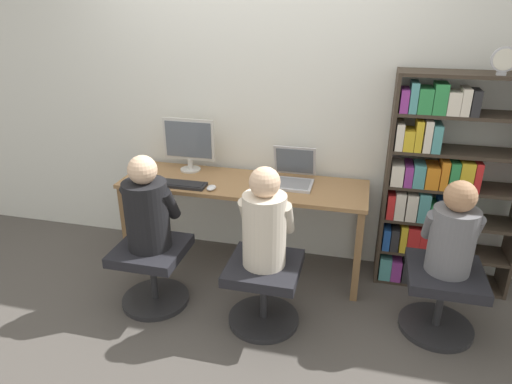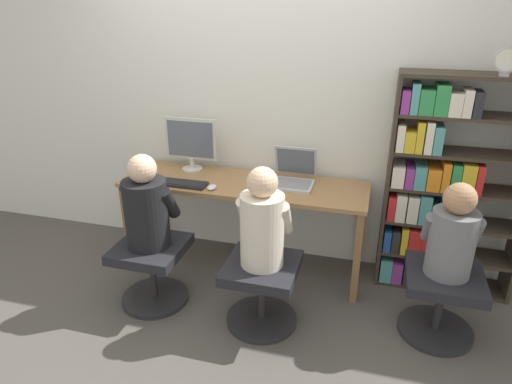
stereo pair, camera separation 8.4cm
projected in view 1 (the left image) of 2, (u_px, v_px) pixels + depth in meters
name	position (u px, v px, depth m)	size (l,w,h in m)	color
ground_plane	(234.00, 285.00, 3.52)	(14.00, 14.00, 0.00)	#4C4742
wall_back	(254.00, 100.00, 3.56)	(10.00, 0.05, 2.60)	silver
desk	(243.00, 193.00, 3.51)	(1.88, 0.56, 0.74)	olive
desktop_monitor	(189.00, 143.00, 3.63)	(0.42, 0.16, 0.43)	beige
laptop	(292.00, 176.00, 3.45)	(0.32, 0.33, 0.26)	#B7B7BC
keyboard	(179.00, 184.00, 3.41)	(0.41, 0.14, 0.03)	#232326
computer_mouse_by_keyboard	(211.00, 188.00, 3.34)	(0.07, 0.10, 0.03)	silver
office_chair_left	(153.00, 268.00, 3.22)	(0.48, 0.48, 0.46)	#262628
office_chair_right	(264.00, 286.00, 3.02)	(0.48, 0.48, 0.46)	#262628
person_at_monitor	(147.00, 208.00, 3.04)	(0.36, 0.32, 0.66)	black
person_at_laptop	(265.00, 222.00, 2.83)	(0.34, 0.31, 0.66)	beige
bookshelf	(436.00, 186.00, 3.26)	(0.95, 0.29, 1.60)	#382D23
desk_clock	(504.00, 60.00, 2.79)	(0.15, 0.03, 0.17)	#B2B2B7
office_chair_side	(442.00, 294.00, 2.95)	(0.48, 0.48, 0.46)	#262628
person_near_shelf	(453.00, 233.00, 2.77)	(0.34, 0.29, 0.60)	slate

